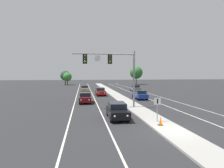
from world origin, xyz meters
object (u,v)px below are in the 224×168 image
at_px(median_sign_post, 157,106).
at_px(tree_far_left_c, 65,76).
at_px(car_oncoming_black, 117,110).
at_px(traffic_cone_median_nose, 160,121).
at_px(car_oncoming_tan, 85,89).
at_px(car_receding_grey, 135,88).
at_px(tree_far_left_b, 67,77).
at_px(car_oncoming_red, 100,91).
at_px(overhead_signal_mast, 114,67).
at_px(car_receding_blue, 140,94).
at_px(tree_far_right_a, 136,73).
at_px(car_oncoming_darkred, 85,97).

relative_size(median_sign_post, tree_far_left_c, 0.39).
relative_size(car_oncoming_black, traffic_cone_median_nose, 6.07).
xyz_separation_m(car_oncoming_black, car_oncoming_tan, (-2.92, 29.48, 0.00)).
height_order(median_sign_post, car_receding_grey, median_sign_post).
xyz_separation_m(car_oncoming_black, tree_far_left_c, (-10.28, 61.33, 2.89)).
relative_size(traffic_cone_median_nose, tree_far_left_b, 0.15).
bearing_deg(car_oncoming_red, tree_far_left_b, 103.77).
relative_size(car_oncoming_tan, tree_far_left_b, 0.90).
height_order(overhead_signal_mast, median_sign_post, overhead_signal_mast).
xyz_separation_m(car_oncoming_tan, car_receding_blue, (9.42, -15.33, 0.00)).
xyz_separation_m(overhead_signal_mast, car_oncoming_tan, (-3.56, 23.75, -4.54)).
bearing_deg(median_sign_post, car_receding_blue, 78.84).
xyz_separation_m(median_sign_post, traffic_cone_median_nose, (-0.19, -1.21, -1.08)).
bearing_deg(traffic_cone_median_nose, car_oncoming_tan, 100.21).
height_order(car_receding_grey, tree_far_right_a, tree_far_right_a).
bearing_deg(car_oncoming_tan, car_receding_blue, -58.44).
bearing_deg(car_receding_blue, car_oncoming_red, 132.25).
distance_m(car_receding_blue, tree_far_left_c, 50.15).
height_order(car_oncoming_black, car_receding_blue, same).
xyz_separation_m(car_receding_blue, tree_far_left_b, (-15.86, 45.85, 2.42)).
height_order(car_oncoming_darkred, car_receding_grey, same).
bearing_deg(traffic_cone_median_nose, tree_far_left_c, 101.60).
relative_size(overhead_signal_mast, tree_far_left_b, 1.61).
bearing_deg(car_oncoming_red, car_oncoming_darkred, -107.76).
height_order(traffic_cone_median_nose, tree_far_right_a, tree_far_right_a).
distance_m(median_sign_post, traffic_cone_median_nose, 1.63).
bearing_deg(tree_far_left_b, car_oncoming_red, -76.23).
xyz_separation_m(car_oncoming_darkred, traffic_cone_median_nose, (6.05, -14.81, -0.31)).
bearing_deg(car_oncoming_black, car_oncoming_darkred, 105.01).
distance_m(car_oncoming_tan, car_receding_blue, 17.99).
height_order(overhead_signal_mast, car_receding_grey, overhead_signal_mast).
distance_m(car_receding_blue, traffic_cone_median_nose, 18.10).
bearing_deg(overhead_signal_mast, car_oncoming_red, 91.74).
bearing_deg(car_receding_blue, tree_far_right_a, 75.35).
relative_size(car_oncoming_darkred, car_receding_blue, 1.01).
distance_m(car_oncoming_darkred, tree_far_left_c, 50.74).
bearing_deg(tree_far_left_c, median_sign_post, -78.03).
relative_size(overhead_signal_mast, car_oncoming_darkred, 1.77).
relative_size(median_sign_post, car_oncoming_red, 0.49).
bearing_deg(car_oncoming_tan, tree_far_left_b, 101.92).
height_order(median_sign_post, car_receding_blue, median_sign_post).
relative_size(car_oncoming_darkred, car_oncoming_red, 1.00).
relative_size(car_receding_grey, tree_far_right_a, 0.59).
bearing_deg(car_oncoming_black, tree_far_left_b, 98.87).
relative_size(median_sign_post, car_receding_grey, 0.49).
xyz_separation_m(median_sign_post, tree_far_left_b, (-12.59, 62.40, 1.65)).
distance_m(overhead_signal_mast, car_receding_grey, 25.34).
relative_size(car_oncoming_black, car_oncoming_tan, 1.00).
bearing_deg(tree_far_right_a, car_oncoming_black, -107.13).
height_order(car_oncoming_red, tree_far_left_c, tree_far_left_c).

